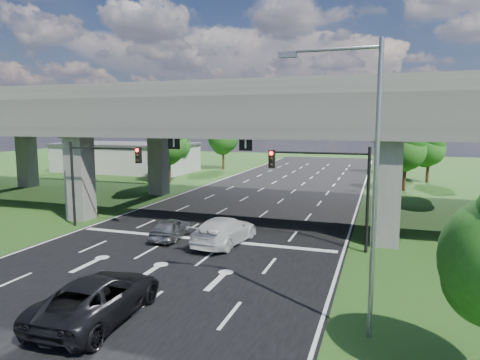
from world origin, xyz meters
The scene contains 19 objects.
ground centered at (0.00, 0.00, 0.00)m, with size 160.00×160.00×0.00m, color #234A18.
road centered at (0.00, 10.00, 0.01)m, with size 18.00×120.00×0.03m, color black.
overpass centered at (0.00, 12.00, 7.92)m, with size 80.00×15.00×10.00m.
warehouse centered at (-26.00, 35.00, 2.00)m, with size 20.00×10.00×4.00m, color #9E9E99.
signal_right centered at (7.82, 3.94, 4.19)m, with size 5.76×0.54×6.00m.
signal_left centered at (-7.82, 3.94, 4.19)m, with size 5.76×0.54×6.00m.
streetlight_near centered at (10.10, -6.00, 5.85)m, with size 3.38×0.25×10.00m.
streetlight_far centered at (10.10, 24.00, 5.85)m, with size 3.38×0.25×10.00m.
streetlight_beyond centered at (10.10, 40.00, 5.85)m, with size 3.38×0.25×10.00m.
tree_left_near centered at (-13.95, 26.00, 4.82)m, with size 4.50×4.50×7.80m.
tree_left_mid centered at (-16.95, 34.00, 4.17)m, with size 3.91×3.90×6.76m.
tree_left_far centered at (-12.95, 42.00, 5.14)m, with size 4.80×4.80×8.32m.
tree_right_near centered at (13.05, 28.00, 4.50)m, with size 4.20×4.20×7.28m.
tree_right_mid centered at (16.05, 36.00, 4.17)m, with size 3.91×3.90×6.76m.
tree_right_far centered at (12.05, 44.00, 4.82)m, with size 4.50×4.50×7.80m.
car_silver centered at (-1.80, 3.00, 0.69)m, with size 1.57×3.89×1.33m, color #919598.
car_dark centered at (1.80, 3.00, 0.71)m, with size 1.44×4.12×1.36m, color black.
car_white centered at (1.80, 3.00, 0.85)m, with size 2.29×5.64×1.64m, color silver.
car_trailing centered at (0.83, -7.81, 0.85)m, with size 2.72×5.90×1.64m, color black.
Camera 1 is at (10.67, -20.57, 7.35)m, focal length 32.00 mm.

